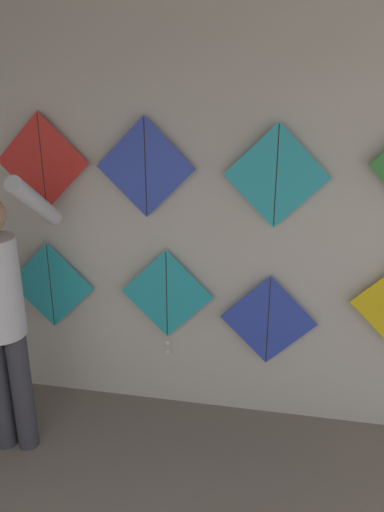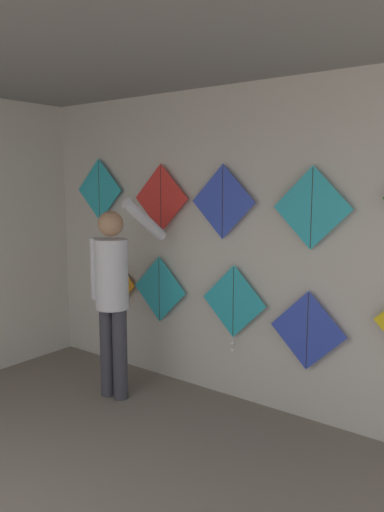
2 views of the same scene
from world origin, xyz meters
The scene contains 8 objects.
back_panel centered at (0.00, 3.73, 1.40)m, with size 5.36×0.06×2.80m, color beige.
shopkeeper centered at (-0.83, 3.05, 1.03)m, with size 0.46×0.66×1.83m.
kite_1 centered at (-0.80, 3.64, 0.91)m, with size 0.66×0.01×0.66m.
kite_2 centered at (0.07, 3.64, 0.90)m, with size 0.66×0.04×0.80m.
kite_3 centered at (0.78, 3.64, 0.78)m, with size 0.66×0.01×0.66m.
kite_6 centered at (-0.77, 3.64, 1.81)m, with size 0.66×0.01×0.66m.
kite_7 centered at (-0.05, 3.64, 1.80)m, with size 0.66×0.01×0.66m.
kite_8 centered at (0.78, 3.64, 1.77)m, with size 0.66×0.01×0.66m.
Camera 1 is at (0.84, 0.55, 2.35)m, focal length 35.00 mm.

